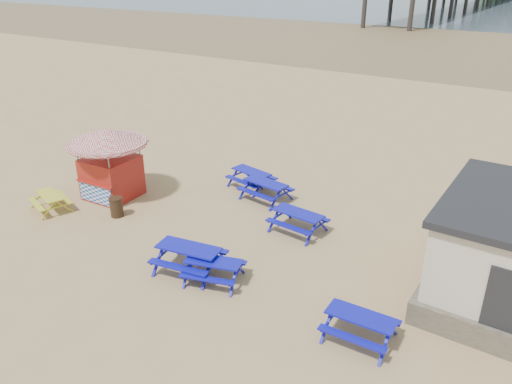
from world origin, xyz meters
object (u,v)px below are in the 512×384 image
Objects in this scene: picnic_table_blue_a at (252,179)px; picnic_table_blue_b at (266,191)px; picnic_table_yellow at (50,202)px; ice_cream_kiosk at (109,155)px; litter_bin at (116,207)px.

picnic_table_blue_a is 0.99× the size of picnic_table_blue_b.
picnic_table_yellow is 2.95m from ice_cream_kiosk.
picnic_table_blue_b is (1.20, -0.73, 0.01)m from picnic_table_blue_a.
picnic_table_blue_a is at bearing 39.04° from ice_cream_kiosk.
picnic_table_blue_b is 0.60× the size of ice_cream_kiosk.
litter_bin is (-4.03, -4.47, -0.00)m from picnic_table_blue_b.
litter_bin is at bearing -107.46° from picnic_table_blue_a.
picnic_table_blue_b is at bearing 58.20° from picnic_table_yellow.
picnic_table_yellow is (-6.66, -5.53, -0.07)m from picnic_table_blue_b.
picnic_table_blue_a is 1.10× the size of picnic_table_yellow.
picnic_table_blue_a reaches higher than picnic_table_yellow.
picnic_table_yellow is 0.54× the size of ice_cream_kiosk.
picnic_table_blue_b reaches higher than picnic_table_yellow.
ice_cream_kiosk reaches higher than litter_bin.
picnic_table_blue_a is 1.40m from picnic_table_blue_b.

